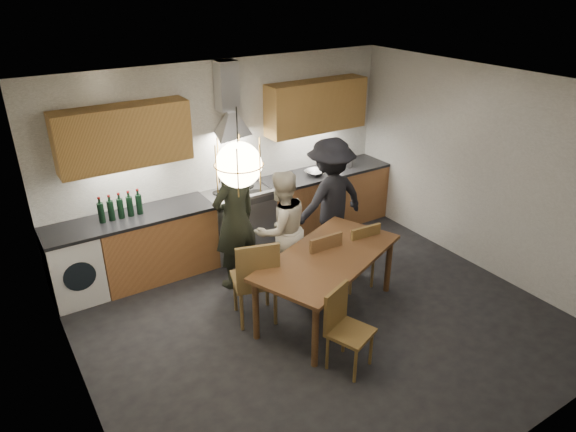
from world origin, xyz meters
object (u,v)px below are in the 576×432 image
chair_front (344,323)px  person_mid (281,230)px  stock_pot (345,162)px  wine_bottles (120,206)px  person_right (330,200)px  chair_back_left (256,277)px  dining_table (328,262)px  person_left (235,219)px  mixing_bowl (315,173)px

chair_front → person_mid: size_ratio=0.57×
chair_front → person_mid: person_mid is taller
stock_pot → wine_bottles: 3.41m
person_right → stock_pot: 1.23m
chair_back_left → chair_front: 1.13m
person_mid → person_right: (0.89, 0.22, 0.10)m
dining_table → stock_pot: (1.71, 1.87, 0.30)m
person_right → stock_pot: (0.90, 0.83, 0.12)m
person_left → person_right: size_ratio=1.05×
stock_pot → chair_back_left: bearing=-147.1°
chair_back_left → wine_bottles: bearing=-43.2°
chair_front → mixing_bowl: size_ratio=3.02×
chair_front → mixing_bowl: bearing=39.2°
person_mid → mixing_bowl: (1.20, 0.99, 0.18)m
chair_front → person_right: 2.20m
dining_table → person_mid: 0.83m
chair_front → person_mid: bearing=58.9°
chair_back_left → dining_table: bearing=176.4°
person_mid → person_right: person_right is taller
person_left → chair_front: bearing=80.6°
person_mid → dining_table: bearing=94.6°
dining_table → person_left: person_left is taller
person_mid → wine_bottles: size_ratio=2.83×
dining_table → person_left: (-0.56, 1.13, 0.22)m
dining_table → chair_back_left: bearing=137.9°
mixing_bowl → chair_back_left: bearing=-140.6°
person_right → wine_bottles: bearing=-22.1°
person_mid → wine_bottles: 1.96m
person_left → stock_pot: size_ratio=8.52×
chair_front → stock_pot: bearing=30.8°
person_mid → person_left: bearing=-34.6°
person_left → dining_table: bearing=101.4°
chair_back_left → wine_bottles: 1.93m
chair_back_left → person_left: 0.92m
dining_table → person_right: bearing=30.4°
person_left → mixing_bowl: 1.80m
person_left → mixing_bowl: person_left is taller
chair_front → chair_back_left: bearing=89.1°
chair_front → person_left: bearing=74.5°
person_mid → chair_front: bearing=78.3°
chair_back_left → chair_front: size_ratio=1.21×
chair_back_left → stock_pot: (2.47, 1.59, 0.38)m
mixing_bowl → stock_pot: size_ratio=1.36×
chair_back_left → person_mid: (0.67, 0.55, 0.16)m
chair_back_left → wine_bottles: wine_bottles is taller
person_left → mixing_bowl: bearing=-172.8°
dining_table → person_right: size_ratio=1.19×
person_right → mixing_bowl: (0.30, 0.77, 0.09)m
dining_table → person_mid: bearing=74.3°
chair_back_left → mixing_bowl: chair_back_left is taller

